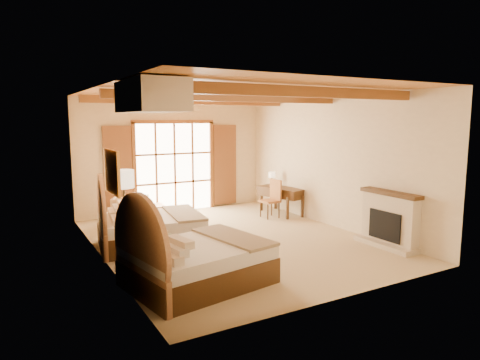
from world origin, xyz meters
TOP-DOWN VIEW (x-y plane):
  - floor at (0.00, 0.00)m, footprint 7.00×7.00m
  - wall_back at (0.00, 3.50)m, footprint 5.50×0.00m
  - wall_left at (-2.75, 0.00)m, footprint 0.00×7.00m
  - wall_right at (2.75, 0.00)m, footprint 0.00×7.00m
  - ceiling at (0.00, 0.00)m, footprint 7.00×7.00m
  - ceiling_beams at (0.00, 0.00)m, footprint 5.39×4.60m
  - french_doors at (0.00, 3.44)m, footprint 3.95×0.08m
  - fireplace at (2.60, -2.00)m, footprint 0.46×1.40m
  - painting at (-2.70, -0.75)m, footprint 0.06×0.95m
  - canopy_valance at (-2.40, -2.00)m, footprint 0.70×1.40m
  - bed_near at (-1.84, -1.94)m, footprint 2.36×1.92m
  - bed_far at (-1.83, 0.48)m, footprint 2.27×1.82m
  - nightstand at (-2.43, -1.11)m, footprint 0.58×0.58m
  - floor_lamp at (-2.50, -0.64)m, footprint 0.37×0.37m
  - armchair at (-1.56, 2.48)m, footprint 1.08×1.09m
  - ottoman at (-0.99, 2.52)m, footprint 0.64×0.64m
  - desk at (2.43, 1.63)m, footprint 0.92×1.48m
  - desk_chair at (1.92, 1.40)m, footprint 0.48×0.48m
  - desk_lamp at (2.44, 2.11)m, footprint 0.19×0.19m

SIDE VIEW (x-z plane):
  - floor at x=0.00m, z-range 0.00..0.00m
  - ottoman at x=-0.99m, z-range 0.00..0.43m
  - desk_chair at x=1.92m, z-range -0.19..0.82m
  - nightstand at x=-2.43m, z-range 0.00..0.65m
  - armchair at x=-1.56m, z-range 0.00..0.74m
  - desk at x=2.43m, z-range 0.03..0.77m
  - bed_far at x=-1.83m, z-range -0.27..1.09m
  - bed_near at x=-1.84m, z-range -0.28..1.12m
  - fireplace at x=2.60m, z-range -0.07..1.09m
  - desk_lamp at x=2.44m, z-range 0.84..1.22m
  - french_doors at x=0.00m, z-range -0.05..2.55m
  - floor_lamp at x=-2.50m, z-range 0.62..2.37m
  - wall_back at x=0.00m, z-range -1.15..4.35m
  - wall_left at x=-2.75m, z-range -1.90..5.10m
  - wall_right at x=2.75m, z-range -1.90..5.10m
  - painting at x=-2.70m, z-range 1.38..2.12m
  - canopy_valance at x=-2.40m, z-range 2.73..3.18m
  - ceiling_beams at x=0.00m, z-range 2.99..3.17m
  - ceiling at x=0.00m, z-range 3.20..3.20m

